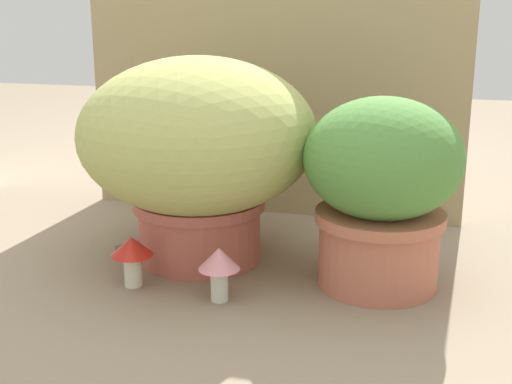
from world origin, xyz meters
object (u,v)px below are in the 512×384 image
Objects in this scene: leafy_planter at (382,186)px; cat at (208,208)px; grass_planter at (198,146)px; mushroom_ornament_red at (132,252)px; mushroom_ornament_pink at (219,264)px.

cat is (-0.41, 0.08, -0.10)m from leafy_planter.
grass_planter reaches higher than mushroom_ornament_red.
grass_planter reaches higher than leafy_planter.
mushroom_ornament_pink is (0.10, -0.24, -0.04)m from cat.
grass_planter reaches higher than cat.
mushroom_ornament_pink is at bearing -61.93° from grass_planter.
mushroom_ornament_pink is (-0.31, -0.16, -0.15)m from leafy_planter.
leafy_planter is at bearing 15.03° from mushroom_ornament_red.
cat is at bearing 169.28° from leafy_planter.
mushroom_ornament_red is at bearing 172.86° from mushroom_ornament_pink.
mushroom_ornament_pink is (0.21, -0.03, 0.00)m from mushroom_ornament_red.
mushroom_ornament_pink is at bearing -7.14° from mushroom_ornament_red.
grass_planter is at bearing 172.89° from leafy_planter.
mushroom_ornament_red is 0.21m from mushroom_ornament_pink.
cat is 3.33× the size of mushroom_ornament_pink.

